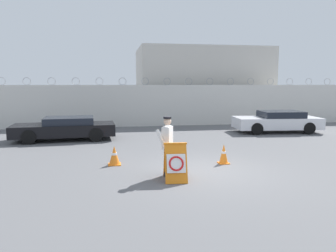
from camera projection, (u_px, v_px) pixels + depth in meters
The scene contains 9 objects.
ground_plane at pixel (204, 171), 10.14m from camera, with size 90.00×90.00×0.00m, color #5B5B5E.
perimeter_wall at pixel (156, 105), 20.87m from camera, with size 36.00×0.30×3.07m.
building_block at pixel (201, 84), 25.52m from camera, with size 9.70×5.91×5.34m.
barricade_sign at pixel (175, 162), 9.11m from camera, with size 0.67×0.88×1.07m.
security_guard at pixel (167, 143), 9.54m from camera, with size 0.57×0.59×1.74m.
traffic_cone_near at pixel (224, 154), 11.07m from camera, with size 0.35×0.35×0.67m.
traffic_cone_mid at pixel (114, 155), 10.90m from camera, with size 0.42×0.42×0.64m.
parked_car_front_coupe at pixel (65, 128), 15.70m from camera, with size 4.83×2.17×1.10m.
parked_car_far_side at pixel (277, 121), 18.22m from camera, with size 4.77×2.33×1.18m.
Camera 1 is at (-2.77, -9.55, 2.69)m, focal length 35.00 mm.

